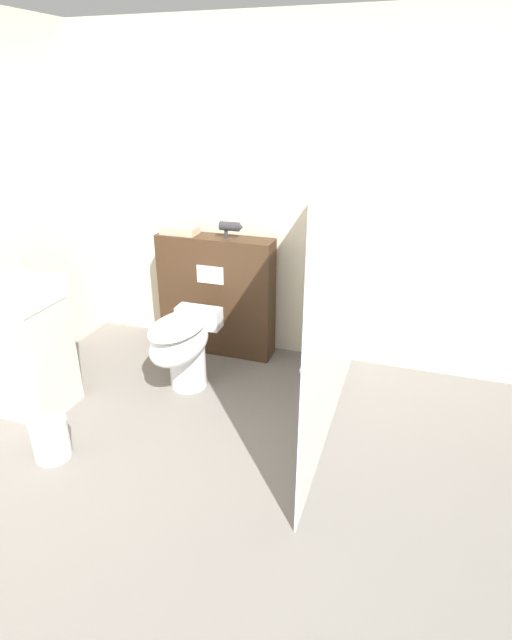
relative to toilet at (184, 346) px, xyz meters
The scene contains 9 objects.
ground_plane 1.37m from the toilet, 69.97° to the right, with size 12.00×12.00×0.00m, color slate.
wall_back 1.32m from the toilet, 61.82° to the left, with size 8.00×0.06×2.50m.
partition_panel 0.66m from the toilet, 90.82° to the left, with size 0.94×0.23×0.98m.
shower_glass 1.25m from the toilet, ahead, with size 0.04×1.86×1.90m.
toilet is the anchor object (origin of this frame).
sink_vanity 1.08m from the toilet, 150.04° to the right, with size 0.57×0.41×1.07m.
hair_drier 0.97m from the toilet, 78.72° to the left, with size 0.18×0.07×0.13m.
folded_towel 0.96m from the toilet, 115.20° to the left, with size 0.28×0.15×0.06m.
waste_bin 1.06m from the toilet, 114.39° to the right, with size 0.22×0.22×0.25m.
Camera 1 is at (1.03, -1.58, 2.00)m, focal length 28.00 mm.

